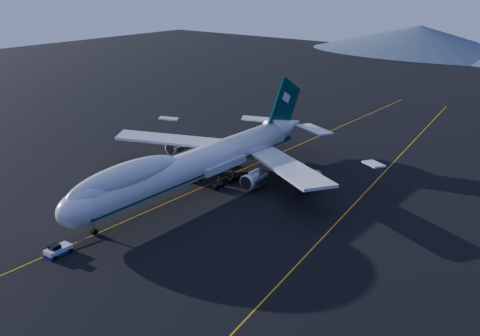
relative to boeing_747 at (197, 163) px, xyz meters
The scene contains 5 objects.
ground 5.81m from the boeing_747, 90.00° to the right, with size 500.00×500.00×0.00m, color black.
taxiway_line_main 5.80m from the boeing_747, 90.00° to the right, with size 0.25×220.00×0.01m, color #C7930B.
taxiway_line_side 32.14m from the boeing_747, 18.38° to the left, with size 0.25×200.00×0.01m, color #C7930B.
boeing_747 is the anchor object (origin of this frame).
pushback_tug 34.89m from the boeing_747, 88.07° to the right, with size 2.69×4.50×1.92m.
Camera 1 is at (71.47, -76.37, 42.50)m, focal length 40.00 mm.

